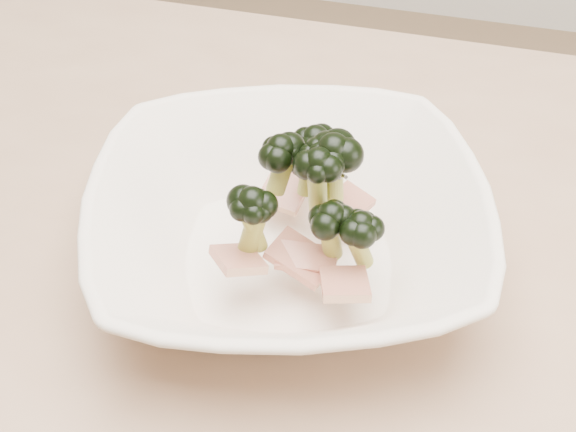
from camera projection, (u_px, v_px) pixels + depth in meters
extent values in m
cube|color=tan|center=(315.00, 269.00, 0.68)|extent=(1.20, 0.80, 0.04)
cylinder|color=tan|center=(35.00, 224.00, 1.29)|extent=(0.06, 0.06, 0.71)
imported|color=#F1E0CC|center=(288.00, 227.00, 0.63)|extent=(0.40, 0.40, 0.08)
cylinder|color=olive|center=(254.00, 231.00, 0.58)|extent=(0.02, 0.02, 0.04)
ellipsoid|color=black|center=(253.00, 205.00, 0.57)|extent=(0.03, 0.03, 0.02)
cylinder|color=olive|center=(317.00, 184.00, 0.62)|extent=(0.02, 0.02, 0.03)
ellipsoid|color=black|center=(318.00, 163.00, 0.61)|extent=(0.04, 0.04, 0.03)
cylinder|color=olive|center=(318.00, 192.00, 0.59)|extent=(0.01, 0.02, 0.05)
ellipsoid|color=black|center=(318.00, 162.00, 0.57)|extent=(0.04, 0.04, 0.03)
cylinder|color=olive|center=(307.00, 179.00, 0.63)|extent=(0.02, 0.01, 0.03)
ellipsoid|color=black|center=(307.00, 160.00, 0.61)|extent=(0.03, 0.03, 0.02)
cylinder|color=olive|center=(281.00, 173.00, 0.61)|extent=(0.02, 0.02, 0.04)
ellipsoid|color=black|center=(281.00, 148.00, 0.59)|extent=(0.04, 0.04, 0.03)
cylinder|color=olive|center=(332.00, 181.00, 0.60)|extent=(0.02, 0.03, 0.05)
ellipsoid|color=black|center=(334.00, 149.00, 0.58)|extent=(0.04, 0.04, 0.03)
cylinder|color=olive|center=(331.00, 239.00, 0.59)|extent=(0.02, 0.02, 0.04)
ellipsoid|color=black|center=(332.00, 216.00, 0.57)|extent=(0.04, 0.04, 0.03)
cylinder|color=olive|center=(253.00, 230.00, 0.58)|extent=(0.02, 0.02, 0.04)
ellipsoid|color=black|center=(252.00, 201.00, 0.57)|extent=(0.04, 0.04, 0.03)
cylinder|color=olive|center=(315.00, 162.00, 0.66)|extent=(0.02, 0.02, 0.04)
ellipsoid|color=black|center=(315.00, 139.00, 0.64)|extent=(0.04, 0.04, 0.03)
cylinder|color=olive|center=(316.00, 166.00, 0.65)|extent=(0.02, 0.01, 0.03)
ellipsoid|color=black|center=(316.00, 147.00, 0.64)|extent=(0.03, 0.03, 0.02)
cylinder|color=olive|center=(359.00, 249.00, 0.58)|extent=(0.02, 0.02, 0.04)
ellipsoid|color=black|center=(361.00, 224.00, 0.57)|extent=(0.03, 0.03, 0.03)
cylinder|color=olive|center=(317.00, 171.00, 0.69)|extent=(0.02, 0.02, 0.03)
ellipsoid|color=black|center=(317.00, 153.00, 0.67)|extent=(0.03, 0.03, 0.02)
cylinder|color=olive|center=(333.00, 232.00, 0.59)|extent=(0.01, 0.01, 0.02)
ellipsoid|color=black|center=(334.00, 216.00, 0.58)|extent=(0.03, 0.03, 0.02)
cylinder|color=olive|center=(316.00, 173.00, 0.61)|extent=(0.02, 0.02, 0.04)
ellipsoid|color=black|center=(317.00, 148.00, 0.59)|extent=(0.03, 0.03, 0.02)
cube|color=maroon|center=(306.00, 258.00, 0.60)|extent=(0.05, 0.03, 0.01)
cube|color=maroon|center=(288.00, 184.00, 0.68)|extent=(0.04, 0.06, 0.02)
cube|color=maroon|center=(301.00, 258.00, 0.60)|extent=(0.05, 0.04, 0.02)
cube|color=maroon|center=(345.00, 284.00, 0.57)|extent=(0.04, 0.05, 0.01)
cube|color=maroon|center=(344.00, 208.00, 0.65)|extent=(0.05, 0.06, 0.02)
cube|color=maroon|center=(238.00, 259.00, 0.59)|extent=(0.05, 0.05, 0.02)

